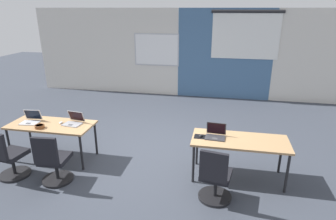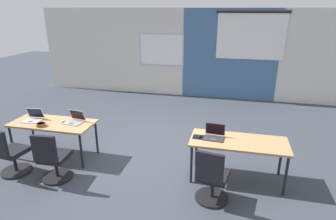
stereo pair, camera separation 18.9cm
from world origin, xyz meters
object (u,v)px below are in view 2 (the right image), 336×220
at_px(mouse_near_left_inner, 62,121).
at_px(chair_near_left_inner, 53,161).
at_px(desk_near_left, 53,125).
at_px(desk_near_right, 239,144).
at_px(snack_bowl, 41,124).
at_px(chair_near_left_end, 10,155).
at_px(mouse_near_right_inner, 199,136).
at_px(laptop_near_left_inner, 74,120).
at_px(laptop_near_left_end, 33,118).
at_px(laptop_near_right_inner, 214,135).
at_px(chair_near_right_inner, 212,180).

distance_m(mouse_near_left_inner, chair_near_left_inner, 0.96).
bearing_deg(desk_near_left, desk_near_right, 0.00).
height_order(desk_near_left, snack_bowl, snack_bowl).
xyz_separation_m(chair_near_left_end, mouse_near_right_inner, (3.20, 0.77, 0.36)).
bearing_deg(mouse_near_right_inner, laptop_near_left_inner, 177.49).
xyz_separation_m(mouse_near_left_inner, snack_bowl, (-0.26, -0.28, 0.02)).
bearing_deg(desk_near_left, laptop_near_left_end, 179.63).
bearing_deg(chair_near_left_inner, laptop_near_left_end, -45.55).
xyz_separation_m(laptop_near_left_inner, mouse_near_right_inner, (2.42, -0.11, -0.03)).
distance_m(desk_near_left, mouse_near_left_inner, 0.20).
bearing_deg(laptop_near_left_inner, mouse_near_left_inner, -165.32).
distance_m(desk_near_right, laptop_near_right_inner, 0.43).
distance_m(desk_near_right, laptop_near_left_end, 3.92).
bearing_deg(chair_near_right_inner, mouse_near_left_inner, -5.45).
bearing_deg(chair_near_right_inner, chair_near_left_end, 10.38).
xyz_separation_m(laptop_near_left_end, chair_near_right_inner, (3.55, -0.74, -0.39)).
bearing_deg(mouse_near_left_inner, desk_near_left, -160.48).
distance_m(laptop_near_left_inner, chair_near_left_end, 1.24).
xyz_separation_m(chair_near_left_end, chair_near_right_inner, (3.50, 0.05, 0.00)).
xyz_separation_m(chair_near_left_inner, chair_near_right_inner, (2.65, 0.04, 0.00)).
relative_size(laptop_near_right_inner, snack_bowl, 1.96).
distance_m(laptop_near_left_end, mouse_near_right_inner, 3.26).
distance_m(mouse_near_left_inner, snack_bowl, 0.38).
xyz_separation_m(mouse_near_right_inner, chair_near_right_inner, (0.29, -0.72, -0.36)).
height_order(chair_near_right_inner, snack_bowl, chair_near_right_inner).
height_order(desk_near_left, desk_near_right, same).
relative_size(desk_near_right, laptop_near_left_inner, 4.37).
distance_m(laptop_near_left_inner, laptop_near_right_inner, 2.67).
bearing_deg(chair_near_left_inner, desk_near_left, -62.83).
bearing_deg(chair_near_right_inner, laptop_near_right_inner, -77.01).
distance_m(mouse_near_left_inner, laptop_near_left_end, 0.60).
bearing_deg(laptop_near_left_end, snack_bowl, -40.09).
xyz_separation_m(laptop_near_left_inner, chair_near_left_end, (-0.78, -0.88, -0.39)).
bearing_deg(desk_near_left, laptop_near_right_inner, 0.45).
xyz_separation_m(desk_near_right, mouse_near_left_inner, (-3.33, 0.06, 0.08)).
bearing_deg(desk_near_right, laptop_near_right_inner, 176.61).
bearing_deg(laptop_near_right_inner, chair_near_right_inner, -82.72).
bearing_deg(chair_near_left_end, desk_near_right, -161.10).
height_order(desk_near_left, laptop_near_right_inner, laptop_near_right_inner).
distance_m(laptop_near_left_end, laptop_near_right_inner, 3.51).
bearing_deg(snack_bowl, laptop_near_left_end, 146.64).
bearing_deg(desk_near_right, chair_near_left_inner, -165.55).
relative_size(chair_near_left_inner, laptop_near_left_end, 2.53).
bearing_deg(mouse_near_left_inner, laptop_near_left_end, -174.35).
distance_m(mouse_near_left_inner, laptop_near_right_inner, 2.92).
distance_m(desk_near_left, laptop_near_left_end, 0.43).
relative_size(desk_near_left, laptop_near_left_inner, 4.37).
bearing_deg(chair_near_left_end, laptop_near_left_inner, -124.35).
xyz_separation_m(laptop_near_left_inner, snack_bowl, (-0.51, -0.31, -0.01)).
distance_m(laptop_near_left_end, snack_bowl, 0.40).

